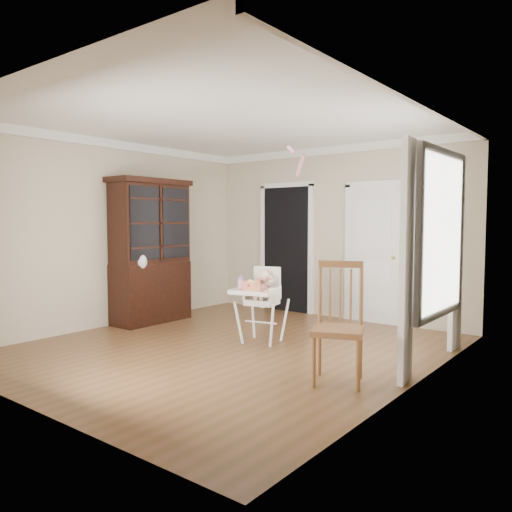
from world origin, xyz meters
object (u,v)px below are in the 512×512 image
Objects in this scene: dining_chair at (338,326)px; cake at (251,287)px; china_cabinet at (151,251)px; sippy_cup at (241,283)px; high_chair at (262,295)px.

cake is at bearing 136.95° from dining_chair.
sippy_cup is at bearing -5.38° from china_cabinet.
cake is at bearing -94.02° from high_chair.
sippy_cup reaches higher than cake.
high_chair is 5.00× the size of sippy_cup.
cake is 0.13× the size of china_cabinet.
high_chair reaches higher than cake.
sippy_cup is (-0.19, -0.19, 0.16)m from high_chair.
china_cabinet is at bearing 144.56° from dining_chair.
china_cabinet is 1.89× the size of dining_chair.
china_cabinet reaches higher than high_chair.
sippy_cup is 0.17× the size of dining_chair.
high_chair is at bearing 98.27° from cake.
sippy_cup is at bearing -148.21° from high_chair.
dining_chair is (1.71, -0.61, -0.22)m from sippy_cup.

